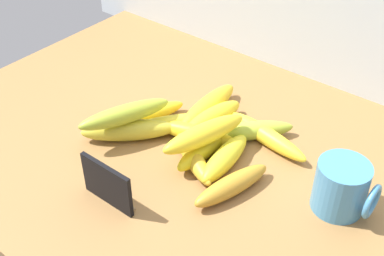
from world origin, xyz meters
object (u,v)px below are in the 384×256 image
(banana_7, at_px, (244,131))
(banana_9, at_px, (206,147))
(banana_11, at_px, (176,122))
(banana_8, at_px, (226,157))
(banana_0, at_px, (193,158))
(banana_10, at_px, (266,136))
(banana_3, at_px, (213,118))
(banana_6, at_px, (129,130))
(chalkboard_sign, at_px, (108,186))
(banana_5, at_px, (232,185))
(banana_4, at_px, (197,134))
(banana_2, at_px, (150,114))
(coffee_mug, at_px, (342,187))
(banana_1, at_px, (208,107))
(banana_13, at_px, (204,134))
(banana_12, at_px, (125,114))

(banana_7, height_order, banana_9, same)
(banana_9, relative_size, banana_11, 0.93)
(banana_8, height_order, banana_11, banana_8)
(banana_0, height_order, banana_10, banana_10)
(banana_3, bearing_deg, banana_6, -127.38)
(chalkboard_sign, relative_size, banana_0, 0.71)
(banana_5, distance_m, banana_10, 0.16)
(chalkboard_sign, relative_size, banana_4, 0.66)
(banana_11, bearing_deg, banana_0, -33.89)
(banana_11, bearing_deg, banana_8, -10.86)
(banana_11, bearing_deg, banana_9, -15.47)
(banana_8, bearing_deg, banana_10, 77.55)
(banana_10, bearing_deg, banana_0, -116.87)
(banana_4, bearing_deg, banana_11, 175.40)
(banana_4, height_order, banana_9, banana_9)
(banana_2, relative_size, banana_9, 0.92)
(banana_0, xyz_separation_m, banana_2, (-0.16, 0.05, -0.00))
(coffee_mug, height_order, banana_6, coffee_mug)
(banana_4, xyz_separation_m, banana_7, (0.07, 0.06, 0.00))
(banana_1, relative_size, banana_13, 1.07)
(banana_1, height_order, banana_3, banana_1)
(coffee_mug, bearing_deg, banana_11, -179.32)
(banana_11, bearing_deg, banana_10, 24.44)
(banana_10, distance_m, banana_13, 0.14)
(banana_1, distance_m, banana_10, 0.15)
(banana_0, distance_m, banana_6, 0.15)
(banana_0, bearing_deg, banana_4, 122.64)
(chalkboard_sign, bearing_deg, banana_0, 71.86)
(banana_4, relative_size, banana_13, 0.93)
(banana_5, xyz_separation_m, banana_12, (-0.25, -0.01, 0.04))
(chalkboard_sign, height_order, banana_8, chalkboard_sign)
(banana_6, relative_size, banana_10, 0.95)
(banana_0, bearing_deg, banana_11, 146.11)
(banana_3, height_order, banana_8, banana_3)
(banana_10, bearing_deg, banana_4, -143.63)
(banana_2, bearing_deg, banana_5, -15.57)
(banana_3, height_order, banana_4, banana_3)
(banana_3, distance_m, banana_11, 0.08)
(coffee_mug, relative_size, banana_11, 0.58)
(banana_5, distance_m, banana_9, 0.11)
(chalkboard_sign, bearing_deg, banana_6, 122.89)
(banana_1, xyz_separation_m, banana_3, (0.03, -0.02, -0.00))
(banana_11, bearing_deg, chalkboard_sign, -79.62)
(banana_7, relative_size, banana_10, 1.02)
(chalkboard_sign, height_order, banana_4, chalkboard_sign)
(banana_4, height_order, banana_12, banana_12)
(banana_1, xyz_separation_m, banana_10, (0.15, -0.00, -0.00))
(banana_4, height_order, banana_5, same)
(banana_8, relative_size, banana_10, 0.76)
(banana_5, bearing_deg, banana_2, 164.43)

